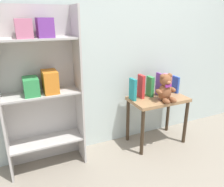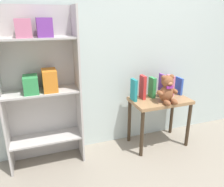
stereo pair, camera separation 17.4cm
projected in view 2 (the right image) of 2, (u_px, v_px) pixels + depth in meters
name	position (u px, v px, depth m)	size (l,w,h in m)	color
wall_back	(133.00, 36.00, 2.41)	(4.80, 0.06, 2.50)	silver
bookshelf_side	(40.00, 82.00, 2.08)	(0.72, 0.28, 1.56)	#BCB7B2
display_table	(160.00, 107.00, 2.50)	(0.66, 0.39, 0.57)	#9E754C
teddy_bear	(167.00, 90.00, 2.34)	(0.23, 0.21, 0.31)	brown
book_standing_teal	(134.00, 90.00, 2.40)	(0.03, 0.12, 0.24)	teal
book_standing_red	(143.00, 87.00, 2.45)	(0.04, 0.11, 0.27)	red
book_standing_green	(152.00, 87.00, 2.49)	(0.04, 0.11, 0.24)	#33934C
book_standing_purple	(162.00, 86.00, 2.51)	(0.02, 0.14, 0.26)	purple
book_standing_pink	(170.00, 85.00, 2.57)	(0.04, 0.13, 0.24)	#D17093
book_standing_blue	(179.00, 86.00, 2.61)	(0.02, 0.13, 0.20)	#2D51B7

